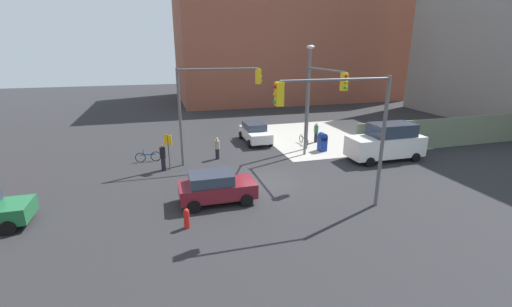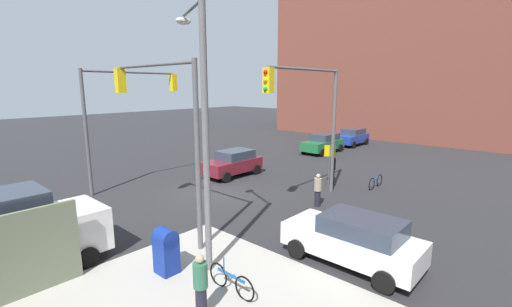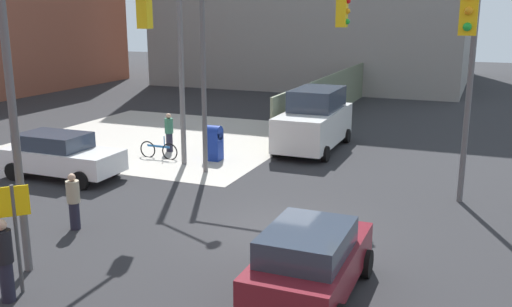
# 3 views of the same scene
# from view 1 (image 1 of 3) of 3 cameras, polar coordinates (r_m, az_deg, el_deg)

# --- Properties ---
(ground_plane) EXTENTS (120.00, 120.00, 0.00)m
(ground_plane) POSITION_cam_1_polar(r_m,az_deg,el_deg) (20.58, 1.59, -4.79)
(ground_plane) COLOR #28282B
(sidewalk_corner) EXTENTS (12.00, 12.00, 0.01)m
(sidewalk_corner) POSITION_cam_1_polar(r_m,az_deg,el_deg) (31.88, 12.24, 2.88)
(sidewalk_corner) COLOR #ADA89E
(sidewalk_corner) RESTS_ON ground
(construction_fence) EXTENTS (19.19, 0.12, 2.40)m
(construction_fence) POSITION_cam_1_polar(r_m,az_deg,el_deg) (32.34, 30.95, 3.16)
(construction_fence) COLOR slate
(construction_fence) RESTS_ON ground
(building_warehouse_north) EXTENTS (32.00, 18.00, 16.45)m
(building_warehouse_north) POSITION_cam_1_polar(r_m,az_deg,el_deg) (55.64, 4.61, 17.78)
(building_warehouse_north) COLOR #93513D
(building_warehouse_north) RESTS_ON ground
(smokestack) EXTENTS (1.80, 1.80, 15.84)m
(smokestack) POSITION_cam_1_polar(r_m,az_deg,el_deg) (60.90, 22.73, 16.23)
(smokestack) COLOR brown
(smokestack) RESTS_ON ground
(traffic_signal_nw_corner) EXTENTS (5.71, 0.36, 6.50)m
(traffic_signal_nw_corner) POSITION_cam_1_polar(r_m,az_deg,el_deg) (23.14, -7.29, 9.49)
(traffic_signal_nw_corner) COLOR #59595B
(traffic_signal_nw_corner) RESTS_ON ground
(traffic_signal_se_corner) EXTENTS (5.72, 0.36, 6.50)m
(traffic_signal_se_corner) POSITION_cam_1_polar(r_m,az_deg,el_deg) (16.18, 14.48, 5.73)
(traffic_signal_se_corner) COLOR #59595B
(traffic_signal_se_corner) RESTS_ON ground
(traffic_signal_ne_corner) EXTENTS (0.36, 5.35, 6.50)m
(traffic_signal_ne_corner) POSITION_cam_1_polar(r_m,az_deg,el_deg) (23.26, 10.59, 9.33)
(traffic_signal_ne_corner) COLOR #59595B
(traffic_signal_ne_corner) RESTS_ON ground
(street_lamp_corner) EXTENTS (1.36, 2.47, 8.00)m
(street_lamp_corner) POSITION_cam_1_polar(r_m,az_deg,el_deg) (26.17, 8.76, 10.45)
(street_lamp_corner) COLOR slate
(street_lamp_corner) RESTS_ON ground
(warning_sign_two_way) EXTENTS (0.48, 0.48, 2.40)m
(warning_sign_two_way) POSITION_cam_1_polar(r_m,az_deg,el_deg) (22.82, -14.40, 1.25)
(warning_sign_two_way) COLOR #4C4C4C
(warning_sign_two_way) RESTS_ON ground
(mailbox_blue) EXTENTS (0.56, 0.64, 1.43)m
(mailbox_blue) POSITION_cam_1_polar(r_m,az_deg,el_deg) (27.00, 11.01, 2.02)
(mailbox_blue) COLOR navy
(mailbox_blue) RESTS_ON ground
(fire_hydrant) EXTENTS (0.26, 0.26, 0.94)m
(fire_hydrant) POSITION_cam_1_polar(r_m,az_deg,el_deg) (15.76, -11.49, -10.49)
(fire_hydrant) COLOR red
(fire_hydrant) RESTS_ON ground
(sedan_maroon) EXTENTS (3.90, 2.02, 1.62)m
(sedan_maroon) POSITION_cam_1_polar(r_m,az_deg,el_deg) (17.82, -6.71, -5.60)
(sedan_maroon) COLOR maroon
(sedan_maroon) RESTS_ON ground
(coupe_white) EXTENTS (2.02, 4.31, 1.62)m
(coupe_white) POSITION_cam_1_polar(r_m,az_deg,el_deg) (29.02, -0.18, 3.57)
(coupe_white) COLOR white
(coupe_white) RESTS_ON ground
(van_white_delivery) EXTENTS (5.40, 2.32, 2.62)m
(van_white_delivery) POSITION_cam_1_polar(r_m,az_deg,el_deg) (26.01, 20.94, 1.77)
(van_white_delivery) COLOR white
(van_white_delivery) RESTS_ON ground
(pedestrian_crossing) EXTENTS (0.36, 0.36, 1.79)m
(pedestrian_crossing) POSITION_cam_1_polar(r_m,az_deg,el_deg) (23.00, -15.26, -0.52)
(pedestrian_crossing) COLOR black
(pedestrian_crossing) RESTS_ON ground
(pedestrian_waiting) EXTENTS (0.36, 0.36, 1.59)m
(pedestrian_waiting) POSITION_cam_1_polar(r_m,az_deg,el_deg) (24.66, -6.48, 0.91)
(pedestrian_waiting) COLOR #9E937A
(pedestrian_waiting) RESTS_ON ground
(pedestrian_walking_north) EXTENTS (0.36, 0.36, 1.67)m
(pedestrian_walking_north) POSITION_cam_1_polar(r_m,az_deg,el_deg) (29.31, 9.98, 3.49)
(pedestrian_walking_north) COLOR #2D664C
(pedestrian_walking_north) RESTS_ON ground
(bicycle_leaning_on_fence) EXTENTS (0.05, 1.75, 0.97)m
(bicycle_leaning_on_fence) POSITION_cam_1_polar(r_m,az_deg,el_deg) (28.77, 7.95, 2.26)
(bicycle_leaning_on_fence) COLOR black
(bicycle_leaning_on_fence) RESTS_ON ground
(bicycle_at_crosswalk) EXTENTS (1.75, 0.05, 0.97)m
(bicycle_at_crosswalk) POSITION_cam_1_polar(r_m,az_deg,el_deg) (25.29, -17.54, -0.51)
(bicycle_at_crosswalk) COLOR black
(bicycle_at_crosswalk) RESTS_ON ground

